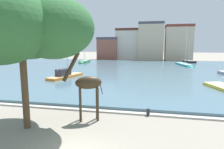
{
  "coord_description": "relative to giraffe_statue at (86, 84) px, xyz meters",
  "views": [
    {
      "loc": [
        3.26,
        -7.29,
        4.87
      ],
      "look_at": [
        -0.32,
        10.25,
        2.2
      ],
      "focal_mm": 30.52,
      "sensor_mm": 36.0,
      "label": 1
    }
  ],
  "objects": [
    {
      "name": "mooring_bollard",
      "position": [
        3.96,
        1.66,
        -2.19
      ],
      "size": [
        0.24,
        0.24,
        0.5
      ],
      "primitive_type": "cylinder",
      "color": "#232326",
      "rests_on": "ground"
    },
    {
      "name": "harbor_water",
      "position": [
        0.78,
        27.06,
        -2.28
      ],
      "size": [
        79.35,
        49.98,
        0.33
      ],
      "primitive_type": "cube",
      "color": "#476675",
      "rests_on": "ground"
    },
    {
      "name": "giraffe_statue",
      "position": [
        0.0,
        0.0,
        0.0
      ],
      "size": [
        2.64,
        1.43,
        4.79
      ],
      "color": "#382B19",
      "rests_on": "ground"
    },
    {
      "name": "sailboat_orange",
      "position": [
        -7.98,
        14.42,
        -1.91
      ],
      "size": [
        3.28,
        7.54,
        6.09
      ],
      "color": "orange",
      "rests_on": "ground"
    },
    {
      "name": "sailboat_black",
      "position": [
        14.63,
        46.61,
        -2.0
      ],
      "size": [
        3.0,
        6.65,
        6.97
      ],
      "color": "black",
      "rests_on": "ground"
    },
    {
      "name": "townhouse_corner_house",
      "position": [
        -11.25,
        57.15,
        1.56
      ],
      "size": [
        7.12,
        7.97,
        7.98
      ],
      "color": "#8E5142",
      "rests_on": "ground"
    },
    {
      "name": "sailboat_green",
      "position": [
        -14.19,
        38.84,
        -1.97
      ],
      "size": [
        2.29,
        7.51,
        8.34
      ],
      "color": "#236B42",
      "rests_on": "ground"
    },
    {
      "name": "shade_tree",
      "position": [
        -3.34,
        -1.96,
        3.58
      ],
      "size": [
        8.4,
        8.04,
        8.2
      ],
      "color": "brown",
      "rests_on": "ground"
    },
    {
      "name": "sailboat_teal",
      "position": [
        12.06,
        35.75,
        -2.05
      ],
      "size": [
        3.37,
        9.26,
        8.92
      ],
      "color": "teal",
      "rests_on": "ground"
    },
    {
      "name": "townhouse_narrow_midrow",
      "position": [
        12.93,
        56.68,
        3.48
      ],
      "size": [
        8.76,
        7.25,
        11.81
      ],
      "color": "#C6B293",
      "rests_on": "ground"
    },
    {
      "name": "townhouse_wide_warehouse",
      "position": [
        -3.81,
        57.38,
        3.08
      ],
      "size": [
        9.14,
        5.96,
        11.01
      ],
      "color": "beige",
      "rests_on": "ground"
    },
    {
      "name": "quay_edge_coping",
      "position": [
        0.78,
        1.81,
        -2.38
      ],
      "size": [
        79.35,
        0.5,
        0.12
      ],
      "primitive_type": "cube",
      "color": "#ADA89E",
      "rests_on": "ground"
    },
    {
      "name": "townhouse_end_terrace",
      "position": [
        3.85,
        55.35,
        3.98
      ],
      "size": [
        8.34,
        5.34,
        12.82
      ],
      "color": "#C6B293",
      "rests_on": "ground"
    }
  ]
}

